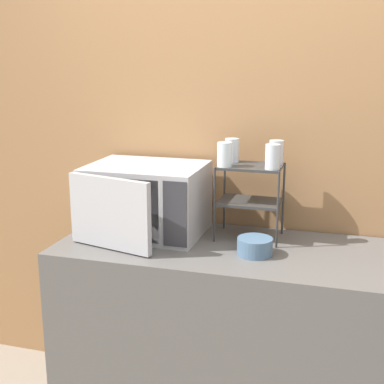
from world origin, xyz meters
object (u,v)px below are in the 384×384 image
Objects in this scene: glass_front_right at (273,157)px; glass_back_left at (232,150)px; glass_back_right at (276,152)px; bowl at (255,247)px; microwave at (145,200)px; dish_rack at (250,186)px; glass_front_left at (225,155)px.

glass_back_left is (-0.21, 0.12, 0.00)m from glass_front_right.
glass_back_right reaches higher than bowl.
microwave is 1.57× the size of dish_rack.
glass_back_right is 0.46m from bowl.
glass_back_right is 1.00× the size of glass_front_right.
glass_back_right reaches higher than microwave.
glass_front_right is at bearing -89.82° from glass_back_right.
glass_back_left is at bearing 121.41° from bowl.
glass_back_right is at bearing 0.50° from glass_back_left.
bowl is at bearing -72.93° from dish_rack.
microwave is at bearing -178.88° from glass_front_right.
microwave is 3.59× the size of bowl.
dish_rack is at bearing 31.90° from glass_front_left.
bowl is at bearing -14.35° from microwave.
glass_front_left reaches higher than dish_rack.
glass_front_left and glass_back_right have the same top height.
microwave is at bearing -167.58° from glass_back_right.
microwave is 4.96× the size of glass_front_right.
dish_rack is 3.15× the size of glass_front_left.
dish_rack is 0.19m from glass_back_left.
glass_front_left is 0.12m from glass_back_left.
glass_front_left and glass_back_left have the same top height.
glass_front_left is 0.25m from glass_back_right.
glass_front_right is 0.40m from bowl.
bowl is at bearing -104.90° from glass_front_right.
glass_front_right is (0.00, -0.12, 0.00)m from glass_back_right.
bowl is (-0.04, -0.15, -0.36)m from glass_front_right.
dish_rack reaches higher than bowl.
glass_front_right is (0.21, 0.01, 0.00)m from glass_front_left.
dish_rack is 0.31m from bowl.
glass_front_right and glass_back_left have the same top height.
glass_back_left is (0.39, 0.13, 0.24)m from microwave.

